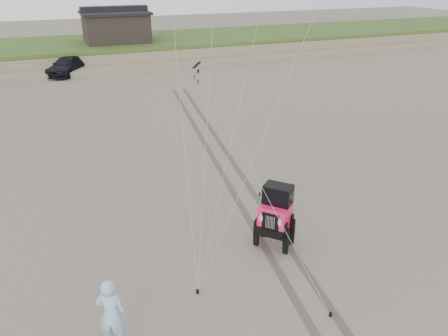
% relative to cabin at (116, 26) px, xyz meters
% --- Properties ---
extents(ground, '(160.00, 160.00, 0.00)m').
position_rel_cabin_xyz_m(ground, '(-2.00, -37.00, -3.24)').
color(ground, '#6B6054').
rests_on(ground, ground).
extents(dune_ridge, '(160.00, 14.25, 1.73)m').
position_rel_cabin_xyz_m(dune_ridge, '(-2.00, 0.50, -2.42)').
color(dune_ridge, '#7A6B54').
rests_on(dune_ridge, ground).
extents(cabin, '(6.40, 5.40, 3.35)m').
position_rel_cabin_xyz_m(cabin, '(0.00, 0.00, 0.00)').
color(cabin, black).
rests_on(cabin, dune_ridge).
extents(truck_c, '(4.40, 5.34, 1.46)m').
position_rel_cabin_xyz_m(truck_c, '(-5.28, -5.53, -2.51)').
color(truck_c, black).
rests_on(truck_c, ground).
extents(jeep, '(4.73, 4.53, 1.71)m').
position_rel_cabin_xyz_m(jeep, '(-0.92, -35.03, -2.38)').
color(jeep, '#FF1C62').
rests_on(jeep, ground).
extents(man, '(0.83, 0.71, 1.93)m').
position_rel_cabin_xyz_m(man, '(-6.47, -37.32, -2.27)').
color(man, '#86B2D0').
rests_on(man, ground).
extents(stake_main, '(0.08, 0.08, 0.12)m').
position_rel_cabin_xyz_m(stake_main, '(-4.02, -36.32, -3.18)').
color(stake_main, black).
rests_on(stake_main, ground).
extents(stake_aux, '(0.08, 0.08, 0.12)m').
position_rel_cabin_xyz_m(stake_aux, '(-1.07, -38.48, -3.18)').
color(stake_aux, black).
rests_on(stake_aux, ground).
extents(tire_tracks, '(5.22, 29.74, 0.01)m').
position_rel_cabin_xyz_m(tire_tracks, '(0.00, -29.00, -3.23)').
color(tire_tracks, '#4C443D').
rests_on(tire_tracks, ground).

